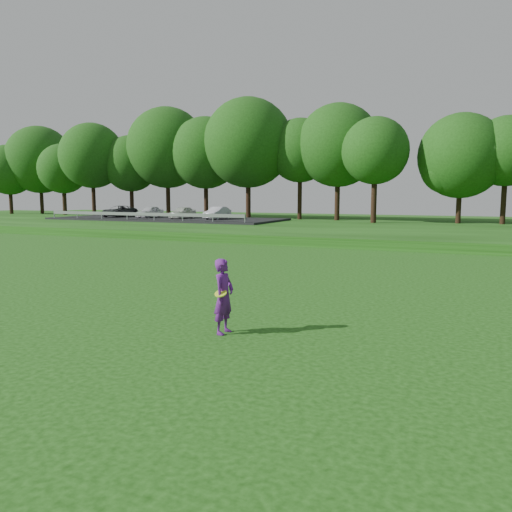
% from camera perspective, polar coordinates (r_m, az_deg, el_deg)
% --- Properties ---
extents(ground, '(140.00, 140.00, 0.00)m').
position_cam_1_polar(ground, '(11.75, -5.01, -8.75)').
color(ground, '#143C0B').
rests_on(ground, ground).
extents(berm, '(130.00, 30.00, 0.60)m').
position_cam_1_polar(berm, '(44.28, 17.13, 3.01)').
color(berm, '#143C0B').
rests_on(berm, ground).
extents(walking_path, '(130.00, 1.60, 0.04)m').
position_cam_1_polar(walking_path, '(30.52, 13.73, 0.90)').
color(walking_path, gray).
rests_on(walking_path, ground).
extents(treeline, '(104.00, 7.00, 15.00)m').
position_cam_1_polar(treeline, '(48.41, 18.10, 12.55)').
color(treeline, '#18410F').
rests_on(treeline, berm).
extents(parking_lot, '(24.00, 9.00, 1.38)m').
position_cam_1_polar(parking_lot, '(52.16, -10.76, 4.53)').
color(parking_lot, black).
rests_on(parking_lot, berm).
extents(woman, '(0.43, 0.64, 1.74)m').
position_cam_1_polar(woman, '(11.50, -3.71, -4.62)').
color(woman, '#5E1B7C').
rests_on(woman, ground).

